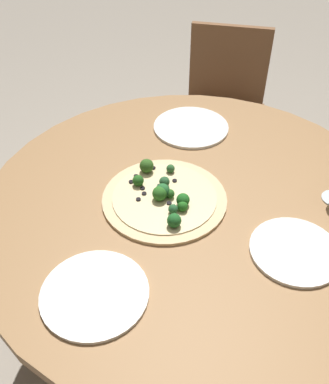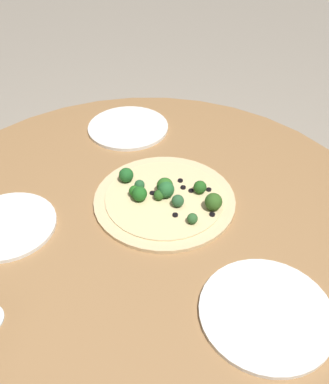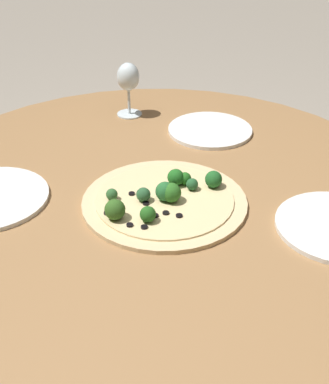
{
  "view_description": "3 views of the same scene",
  "coord_description": "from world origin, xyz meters",
  "views": [
    {
      "loc": [
        0.65,
        0.65,
        1.56
      ],
      "look_at": [
        0.07,
        -0.05,
        0.76
      ],
      "focal_mm": 40.0,
      "sensor_mm": 36.0,
      "label": 1
    },
    {
      "loc": [
        -0.75,
        -0.13,
        1.45
      ],
      "look_at": [
        0.07,
        -0.05,
        0.76
      ],
      "focal_mm": 40.0,
      "sensor_mm": 36.0,
      "label": 2
    },
    {
      "loc": [
        0.68,
        -0.81,
        1.36
      ],
      "look_at": [
        0.07,
        -0.05,
        0.76
      ],
      "focal_mm": 50.0,
      "sensor_mm": 36.0,
      "label": 3
    }
  ],
  "objects": [
    {
      "name": "dining_table",
      "position": [
        0.0,
        0.0,
        0.67
      ],
      "size": [
        1.23,
        1.23,
        0.73
      ],
      "color": "olive",
      "rests_on": "ground_plane"
    },
    {
      "name": "pizza",
      "position": [
        0.07,
        -0.05,
        0.74
      ],
      "size": [
        0.36,
        0.36,
        0.06
      ],
      "color": "#DBBC89",
      "rests_on": "dining_table"
    },
    {
      "name": "chair_2",
      "position": [
        -0.75,
        -0.59,
        0.47
      ],
      "size": [
        0.56,
        0.56,
        0.84
      ],
      "rotation": [
        0.0,
        0.0,
        -4.05
      ],
      "color": "brown",
      "rests_on": "ground_plane"
    },
    {
      "name": "plate_near",
      "position": [
        -0.06,
        0.32,
        0.73
      ],
      "size": [
        0.23,
        0.23,
        0.01
      ],
      "color": "white",
      "rests_on": "dining_table"
    },
    {
      "name": "ground_plane",
      "position": [
        0.0,
        0.0,
        0.0
      ],
      "size": [
        12.0,
        12.0,
        0.0
      ],
      "primitive_type": "plane",
      "color": "gray"
    },
    {
      "name": "plate_far",
      "position": [
        -0.25,
        -0.28,
        0.73
      ],
      "size": [
        0.27,
        0.27,
        0.01
      ],
      "color": "white",
      "rests_on": "dining_table"
    },
    {
      "name": "plate_side",
      "position": [
        0.4,
        0.1,
        0.73
      ],
      "size": [
        0.25,
        0.25,
        0.01
      ],
      "color": "white",
      "rests_on": "dining_table"
    }
  ]
}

